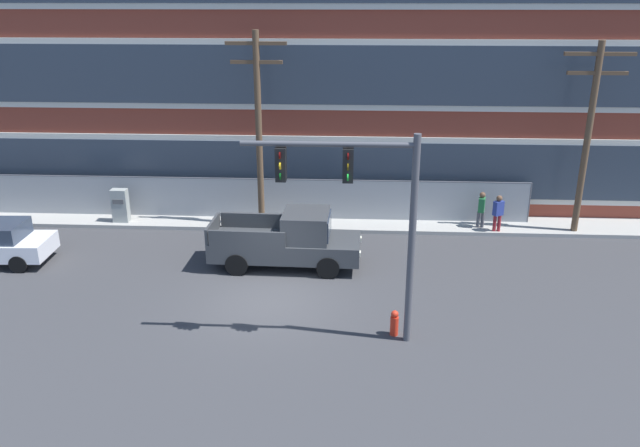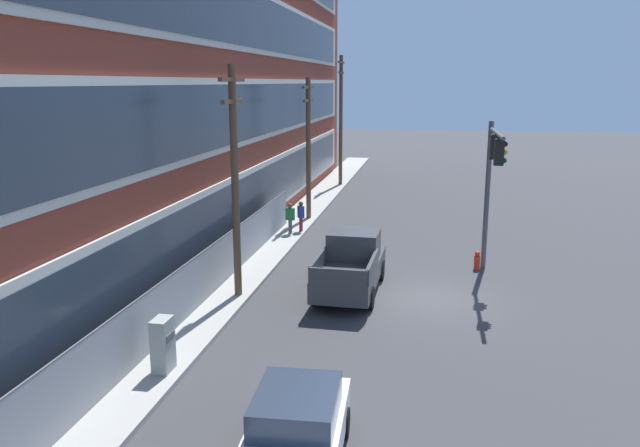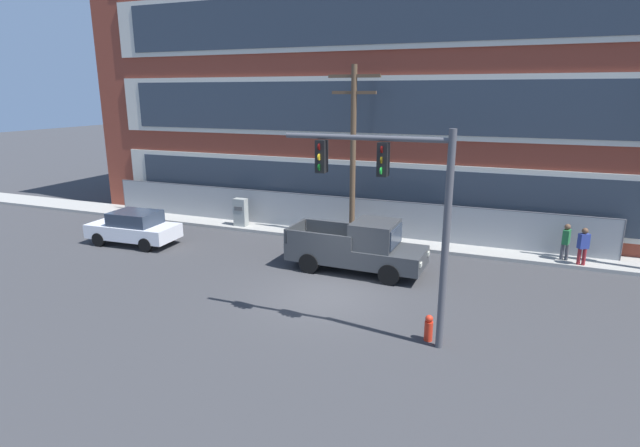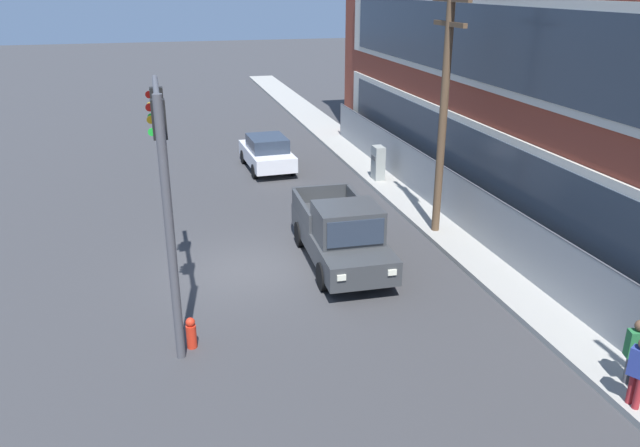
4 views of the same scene
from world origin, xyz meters
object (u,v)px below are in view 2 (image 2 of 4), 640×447
at_px(utility_pole_midblock, 308,142).
at_px(pedestrian_by_fence, 301,215).
at_px(pedestrian_near_cabinet, 290,217).
at_px(traffic_signal_mast, 492,171).
at_px(electrical_cabinet, 163,348).
at_px(pickup_truck_dark_grey, 351,265).
at_px(utility_pole_far_east, 341,116).
at_px(utility_pole_near_corner, 235,173).
at_px(sedan_white, 296,430).
at_px(fire_hydrant, 477,261).

bearing_deg(utility_pole_midblock, pedestrian_by_fence, -175.69).
bearing_deg(pedestrian_near_cabinet, utility_pole_midblock, -2.59).
bearing_deg(pedestrian_by_fence, traffic_signal_mast, -123.17).
relative_size(utility_pole_midblock, electrical_cabinet, 4.86).
xyz_separation_m(electrical_cabinet, pedestrian_by_fence, (15.79, -0.30, 0.18)).
height_order(pickup_truck_dark_grey, pedestrian_by_fence, pickup_truck_dark_grey).
bearing_deg(electrical_cabinet, utility_pole_midblock, -0.18).
xyz_separation_m(traffic_signal_mast, utility_pole_far_east, (20.56, 8.78, 0.89)).
bearing_deg(utility_pole_midblock, utility_pole_near_corner, -179.84).
distance_m(sedan_white, pedestrian_near_cabinet, 18.92).
distance_m(utility_pole_midblock, electrical_cabinet, 19.34).
bearing_deg(pedestrian_near_cabinet, fire_hydrant, -114.94).
height_order(traffic_signal_mast, electrical_cabinet, traffic_signal_mast).
distance_m(utility_pole_near_corner, electrical_cabinet, 7.09).
height_order(sedan_white, fire_hydrant, sedan_white).
height_order(traffic_signal_mast, sedan_white, traffic_signal_mast).
relative_size(sedan_white, utility_pole_midblock, 0.55).
height_order(utility_pole_far_east, pedestrian_by_fence, utility_pole_far_east).
relative_size(sedan_white, utility_pole_near_corner, 0.52).
bearing_deg(pedestrian_by_fence, utility_pole_near_corner, 178.79).
distance_m(utility_pole_near_corner, utility_pole_far_east, 24.69).
relative_size(pickup_truck_dark_grey, sedan_white, 1.30).
xyz_separation_m(sedan_white, fire_hydrant, (14.36, -4.40, -0.42)).
distance_m(utility_pole_midblock, utility_pole_far_east, 11.76).
bearing_deg(sedan_white, electrical_cabinet, 52.63).
height_order(utility_pole_near_corner, pedestrian_by_fence, utility_pole_near_corner).
height_order(utility_pole_far_east, fire_hydrant, utility_pole_far_east).
bearing_deg(utility_pole_midblock, sedan_white, -169.43).
relative_size(utility_pole_midblock, utility_pole_far_east, 0.83).
relative_size(pickup_truck_dark_grey, pedestrian_by_fence, 3.24).
xyz_separation_m(traffic_signal_mast, pedestrian_near_cabinet, (5.02, 9.00, -3.23)).
distance_m(pedestrian_by_fence, fire_hydrant, 9.54).
height_order(sedan_white, utility_pole_far_east, utility_pole_far_east).
xyz_separation_m(electrical_cabinet, fire_hydrant, (11.14, -8.61, -0.41)).
xyz_separation_m(traffic_signal_mast, sedan_white, (-13.40, 4.68, -3.41)).
bearing_deg(pickup_truck_dark_grey, electrical_cabinet, 152.90).
bearing_deg(sedan_white, pickup_truck_dark_grey, 1.65).
relative_size(utility_pole_far_east, pedestrian_by_fence, 5.51).
relative_size(pickup_truck_dark_grey, electrical_cabinet, 3.45).
xyz_separation_m(pickup_truck_dark_grey, utility_pole_midblock, (11.40, 3.84, 3.36)).
bearing_deg(utility_pole_far_east, utility_pole_midblock, 179.80).
relative_size(sedan_white, pedestrian_by_fence, 2.50).
relative_size(utility_pole_near_corner, utility_pole_midblock, 1.04).
distance_m(traffic_signal_mast, electrical_cabinet, 13.94).
bearing_deg(utility_pole_midblock, pedestrian_near_cabinet, 177.41).
bearing_deg(utility_pole_far_east, traffic_signal_mast, -156.87).
xyz_separation_m(electrical_cabinet, pedestrian_near_cabinet, (15.20, 0.11, 0.18)).
distance_m(pickup_truck_dark_grey, fire_hydrant, 5.92).
bearing_deg(utility_pole_near_corner, utility_pole_midblock, 0.16).
bearing_deg(pedestrian_by_fence, utility_pole_midblock, 4.31).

